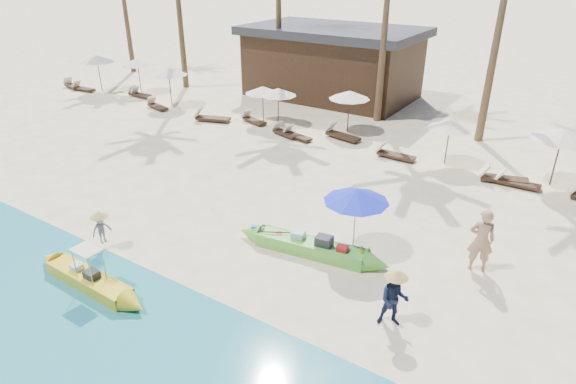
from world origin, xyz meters
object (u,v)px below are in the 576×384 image
Objects in this scene: green_canoe at (310,247)px; tourist at (481,240)px; yellow_canoe at (89,280)px; blue_umbrella at (357,195)px.

tourist is (4.44, 1.91, 0.74)m from green_canoe.
yellow_canoe is at bearing 17.00° from tourist.
tourist is at bearing 15.43° from green_canoe.
blue_umbrella reaches higher than yellow_canoe.
green_canoe is 1.12× the size of yellow_canoe.
green_canoe is 6.34m from yellow_canoe.
tourist is 3.70m from blue_umbrella.
green_canoe is at bearing 2.89° from tourist.
green_canoe is 2.12m from blue_umbrella.
tourist reaches higher than green_canoe.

